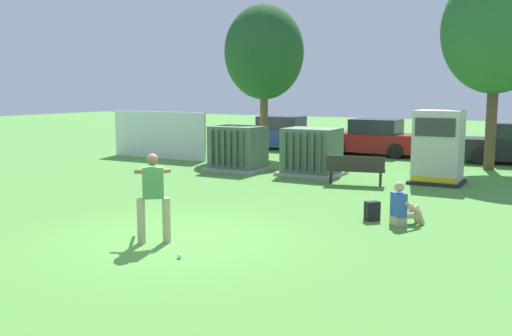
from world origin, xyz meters
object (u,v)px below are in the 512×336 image
at_px(backpack, 372,211).
at_px(seated_spectator, 403,208).
at_px(sports_ball, 179,256).
at_px(parked_car_left_of_center, 373,138).
at_px(transformer_mid_west, 312,152).
at_px(parked_car_leftmost, 279,134).
at_px(generator_enclosure, 438,148).
at_px(park_bench, 355,168).
at_px(batter, 153,193).
at_px(transformer_west, 238,149).

bearing_deg(backpack, seated_spectator, -6.87).
bearing_deg(sports_ball, parked_car_left_of_center, 96.45).
relative_size(transformer_mid_west, backpack, 4.77).
distance_m(transformer_mid_west, backpack, 7.01).
height_order(backpack, parked_car_leftmost, parked_car_leftmost).
distance_m(sports_ball, parked_car_leftmost, 18.80).
bearing_deg(generator_enclosure, transformer_mid_west, -176.48).
bearing_deg(backpack, generator_enclosure, 88.09).
distance_m(park_bench, parked_car_leftmost, 11.05).
relative_size(park_bench, backpack, 4.19).
bearing_deg(backpack, park_bench, 113.80).
bearing_deg(sports_ball, backpack, 65.58).
bearing_deg(batter, park_bench, 81.86).
height_order(sports_ball, parked_car_leftmost, parked_car_leftmost).
bearing_deg(generator_enclosure, seated_spectator, -85.13).
relative_size(sports_ball, parked_car_left_of_center, 0.02).
xyz_separation_m(transformer_mid_west, generator_enclosure, (4.19, 0.26, 0.35)).
relative_size(seated_spectator, parked_car_leftmost, 0.23).
distance_m(sports_ball, seated_spectator, 5.22).
bearing_deg(parked_car_leftmost, transformer_mid_west, -55.88).
height_order(transformer_west, parked_car_leftmost, same).
xyz_separation_m(generator_enclosure, parked_car_leftmost, (-9.11, 7.00, -0.38)).
bearing_deg(sports_ball, batter, 149.07).
distance_m(sports_ball, parked_car_left_of_center, 17.20).
xyz_separation_m(sports_ball, backpack, (2.04, 4.50, 0.17)).
relative_size(transformer_mid_west, sports_ball, 23.33).
distance_m(transformer_west, parked_car_left_of_center, 7.65).
bearing_deg(batter, generator_enclosure, 71.30).
bearing_deg(transformer_west, transformer_mid_west, 5.12).
bearing_deg(parked_car_left_of_center, park_bench, -76.06).
bearing_deg(backpack, parked_car_leftmost, 124.45).
distance_m(transformer_west, parked_car_leftmost, 7.80).
height_order(transformer_west, park_bench, transformer_west).
height_order(batter, parked_car_left_of_center, batter).
xyz_separation_m(park_bench, parked_car_leftmost, (-6.96, 8.57, 0.22)).
xyz_separation_m(transformer_mid_west, seated_spectator, (4.71, -5.82, -0.41)).
height_order(generator_enclosure, batter, generator_enclosure).
height_order(seated_spectator, parked_car_leftmost, parked_car_leftmost).
bearing_deg(parked_car_leftmost, seated_spectator, -53.63).
height_order(backpack, parked_car_left_of_center, parked_car_left_of_center).
bearing_deg(transformer_west, park_bench, -12.30).
height_order(generator_enclosure, seated_spectator, generator_enclosure).
bearing_deg(transformer_mid_west, sports_ball, -79.21).
bearing_deg(seated_spectator, transformer_mid_west, 129.00).
relative_size(seated_spectator, backpack, 2.19).
bearing_deg(transformer_mid_west, parked_car_left_of_center, 89.84).
bearing_deg(park_bench, transformer_mid_west, 147.30).
relative_size(generator_enclosure, parked_car_leftmost, 0.54).
xyz_separation_m(transformer_west, parked_car_left_of_center, (2.84, 7.10, -0.04)).
bearing_deg(generator_enclosure, park_bench, -143.83).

